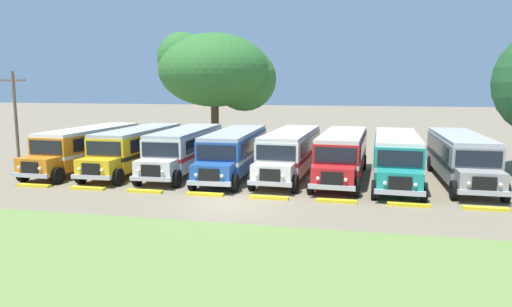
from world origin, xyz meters
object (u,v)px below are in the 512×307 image
object	(u,v)px
parked_bus_slot_2	(185,148)
broad_shade_tree	(219,70)
parked_bus_slot_0	(88,146)
parked_bus_slot_4	(290,151)
parked_bus_slot_3	(234,150)
parked_bus_slot_5	(342,153)
parked_bus_slot_1	(138,147)
parked_bus_slot_6	(397,156)
parked_bus_slot_7	(460,156)
utility_pole	(16,118)

from	to	relation	value
parked_bus_slot_2	broad_shade_tree	xyz separation A→B (m)	(-1.73, 13.78, 5.55)
parked_bus_slot_0	parked_bus_slot_4	distance (m)	13.94
parked_bus_slot_0	parked_bus_slot_4	xyz separation A→B (m)	(13.93, 0.64, 0.00)
parked_bus_slot_0	parked_bus_slot_4	bearing A→B (deg)	94.90
parked_bus_slot_3	broad_shade_tree	bearing A→B (deg)	-161.11
parked_bus_slot_2	parked_bus_slot_5	distance (m)	10.36
parked_bus_slot_1	parked_bus_slot_3	distance (m)	6.84
parked_bus_slot_3	parked_bus_slot_6	xyz separation A→B (m)	(10.05, -0.09, 0.00)
parked_bus_slot_0	parked_bus_slot_7	bearing A→B (deg)	94.02
parked_bus_slot_4	parked_bus_slot_5	world-z (taller)	same
parked_bus_slot_1	parked_bus_slot_5	distance (m)	13.68
parked_bus_slot_6	broad_shade_tree	distance (m)	21.68
utility_pole	parked_bus_slot_7	bearing A→B (deg)	4.91
parked_bus_slot_2	parked_bus_slot_3	world-z (taller)	same
parked_bus_slot_2	broad_shade_tree	size ratio (longest dim) A/B	0.98
parked_bus_slot_2	parked_bus_slot_0	bearing A→B (deg)	-87.22
parked_bus_slot_4	utility_pole	xyz separation A→B (m)	(-18.13, -2.34, 1.99)
parked_bus_slot_6	broad_shade_tree	bearing A→B (deg)	-130.47
parked_bus_slot_6	parked_bus_slot_3	bearing A→B (deg)	-87.86
parked_bus_slot_1	parked_bus_slot_7	xyz separation A→B (m)	(20.62, 0.48, 0.00)
utility_pole	parked_bus_slot_1	bearing A→B (deg)	14.21
parked_bus_slot_2	broad_shade_tree	distance (m)	14.95
parked_bus_slot_5	parked_bus_slot_7	world-z (taller)	same
parked_bus_slot_5	broad_shade_tree	xyz separation A→B (m)	(-12.09, 13.84, 5.55)
parked_bus_slot_5	parked_bus_slot_6	xyz separation A→B (m)	(3.20, -0.49, 0.00)
parked_bus_slot_0	parked_bus_slot_7	distance (m)	24.16
parked_bus_slot_3	parked_bus_slot_2	bearing A→B (deg)	-98.84
parked_bus_slot_0	utility_pole	size ratio (longest dim) A/B	1.64
parked_bus_slot_2	parked_bus_slot_3	xyz separation A→B (m)	(3.52, -0.46, 0.00)
parked_bus_slot_7	broad_shade_tree	size ratio (longest dim) A/B	0.98
parked_bus_slot_1	parked_bus_slot_4	distance (m)	10.40
parked_bus_slot_1	broad_shade_tree	size ratio (longest dim) A/B	0.98
parked_bus_slot_0	parked_bus_slot_2	distance (m)	6.87
parked_bus_slot_7	utility_pole	distance (m)	28.53
parked_bus_slot_0	parked_bus_slot_3	xyz separation A→B (m)	(10.37, 0.04, 0.00)
parked_bus_slot_7	parked_bus_slot_3	bearing A→B (deg)	-86.69
parked_bus_slot_4	parked_bus_slot_6	xyz separation A→B (m)	(6.49, -0.70, 0.00)
parked_bus_slot_7	utility_pole	bearing A→B (deg)	-84.71
parked_bus_slot_1	parked_bus_slot_3	world-z (taller)	same
parked_bus_slot_6	utility_pole	bearing A→B (deg)	-83.52
parked_bus_slot_0	broad_shade_tree	xyz separation A→B (m)	(5.13, 14.28, 5.55)
parked_bus_slot_3	parked_bus_slot_4	world-z (taller)	same
parked_bus_slot_0	parked_bus_slot_5	size ratio (longest dim) A/B	1.00
parked_bus_slot_7	broad_shade_tree	world-z (taller)	broad_shade_tree
parked_bus_slot_3	parked_bus_slot_5	size ratio (longest dim) A/B	1.00
parked_bus_slot_2	parked_bus_slot_5	world-z (taller)	same
parked_bus_slot_0	parked_bus_slot_5	world-z (taller)	same
parked_bus_slot_4	broad_shade_tree	distance (m)	17.15
parked_bus_slot_3	parked_bus_slot_0	bearing A→B (deg)	-91.12
parked_bus_slot_0	parked_bus_slot_3	bearing A→B (deg)	92.47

